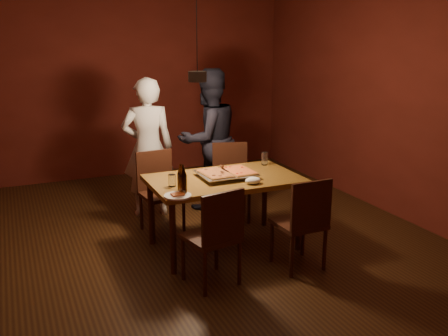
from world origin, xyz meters
name	(u,v)px	position (x,y,z in m)	size (l,w,h in m)	color
room_shell	(198,112)	(0.00, 0.00, 1.40)	(6.00, 6.00, 6.00)	#3A2410
dining_table	(224,185)	(0.21, -0.17, 0.68)	(1.50, 0.90, 0.75)	brown
chair_far_left	(158,184)	(-0.27, 0.57, 0.54)	(0.46, 0.46, 0.49)	#38190F
chair_far_right	(231,174)	(0.64, 0.62, 0.54)	(0.52, 0.52, 0.49)	#38190F
chair_near_left	(216,229)	(-0.19, -0.92, 0.54)	(0.50, 0.50, 0.49)	#38190F
chair_near_right	(304,216)	(0.67, -0.95, 0.54)	(0.43, 0.43, 0.49)	#38190F
pizza_tray	(226,175)	(0.23, -0.16, 0.77)	(0.55, 0.45, 0.05)	silver
pizza_meat	(215,173)	(0.11, -0.17, 0.81)	(0.25, 0.40, 0.02)	maroon
pizza_cheese	(239,170)	(0.37, -0.18, 0.81)	(0.25, 0.39, 0.02)	gold
spatula	(225,171)	(0.23, -0.14, 0.81)	(0.09, 0.24, 0.04)	silver
beer_bottle_a	(183,180)	(-0.35, -0.52, 0.89)	(0.07, 0.07, 0.27)	black
beer_bottle_b	(181,178)	(-0.33, -0.41, 0.88)	(0.07, 0.07, 0.25)	black
water_glass_left	(172,180)	(-0.36, -0.24, 0.81)	(0.07, 0.07, 0.11)	silver
water_glass_right	(265,159)	(0.82, 0.11, 0.82)	(0.07, 0.07, 0.14)	silver
plate_slice	(178,196)	(-0.41, -0.56, 0.76)	(0.24, 0.24, 0.03)	white
napkin	(253,180)	(0.38, -0.48, 0.78)	(0.16, 0.12, 0.07)	white
diner_white	(148,148)	(-0.24, 1.08, 0.84)	(0.61, 0.40, 1.67)	silver
diner_dark	(209,140)	(0.54, 1.07, 0.88)	(0.85, 0.66, 1.75)	black
pendant_lamp	(197,75)	(0.00, 0.00, 1.76)	(0.18, 0.18, 1.10)	black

